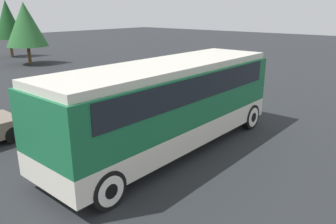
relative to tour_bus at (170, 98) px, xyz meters
The scene contains 5 objects.
ground_plane 1.82m from the tour_bus, behind, with size 120.00×120.00×0.00m, color #26282B.
tour_bus is the anchor object (origin of this frame).
parked_car_mid 7.28m from the tour_bus, 82.15° to the left, with size 4.28×1.83×1.31m.
tree_left 28.64m from the tour_bus, 75.05° to the left, with size 2.70×2.70×5.63m.
tree_right 22.49m from the tour_bus, 74.07° to the left, with size 3.50×3.50×5.32m.
Camera 1 is at (-8.01, -6.83, 4.66)m, focal length 35.00 mm.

